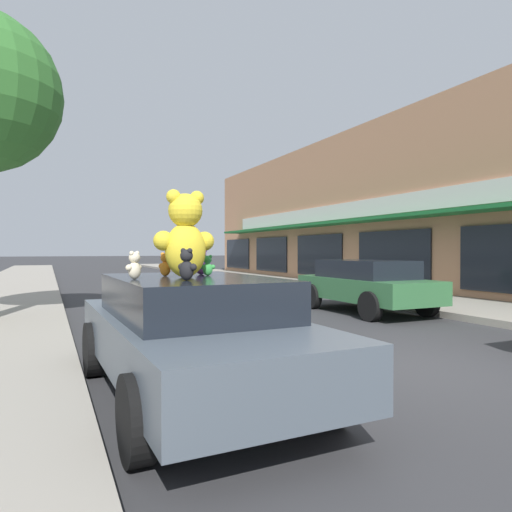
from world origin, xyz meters
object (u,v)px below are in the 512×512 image
plush_art_car (191,331)px  teddy_bear_black (187,265)px  teddy_bear_orange (165,265)px  parked_car_far_center (366,284)px  teddy_bear_purple (201,262)px  teddy_bear_giant (185,235)px  teddy_bear_cream (134,266)px  teddy_bear_green (208,266)px

plush_art_car → teddy_bear_black: size_ratio=13.88×
teddy_bear_orange → parked_car_far_center: (6.37, 4.44, -0.71)m
parked_car_far_center → teddy_bear_purple: bearing=-143.9°
teddy_bear_purple → parked_car_far_center: bearing=-131.5°
plush_art_car → teddy_bear_orange: 0.83m
teddy_bear_giant → teddy_bear_purple: bearing=-130.0°
plush_art_car → teddy_bear_cream: (-0.65, -0.13, 0.74)m
plush_art_car → teddy_bear_giant: teddy_bear_giant is taller
teddy_bear_orange → parked_car_far_center: size_ratio=0.07×
teddy_bear_green → teddy_bear_black: 0.89m
teddy_bear_giant → teddy_bear_black: (-0.14, -0.55, -0.31)m
teddy_bear_cream → teddy_bear_purple: bearing=173.3°
teddy_bear_green → teddy_bear_purple: 0.25m
teddy_bear_giant → teddy_bear_black: teddy_bear_giant is taller
teddy_bear_cream → parked_car_far_center: teddy_bear_cream is taller
teddy_bear_giant → teddy_bear_black: size_ratio=3.01×
plush_art_car → teddy_bear_black: teddy_bear_black is taller
plush_art_car → teddy_bear_green: (0.26, 0.20, 0.72)m
teddy_bear_giant → teddy_bear_green: bearing=-152.4°
teddy_bear_green → teddy_bear_cream: size_ratio=0.84×
plush_art_car → teddy_bear_purple: size_ratio=13.65×
teddy_bear_green → teddy_bear_black: bearing=87.4°
teddy_bear_giant → teddy_bear_orange: teddy_bear_giant is taller
plush_art_car → teddy_bear_orange: teddy_bear_orange is taller
teddy_bear_giant → teddy_bear_orange: size_ratio=3.51×
plush_art_car → teddy_bear_giant: bearing=176.1°
teddy_bear_cream → teddy_bear_giant: bearing=153.7°
teddy_bear_orange → teddy_bear_purple: bearing=-110.0°
teddy_bear_black → plush_art_car: bearing=-49.5°
teddy_bear_black → parked_car_far_center: teddy_bear_black is taller
teddy_bear_green → teddy_bear_cream: (-0.91, -0.34, 0.02)m
teddy_bear_black → teddy_bear_orange: (-0.01, 0.87, -0.02)m
teddy_bear_black → teddy_bear_cream: bearing=17.7°
teddy_bear_green → teddy_bear_giant: bearing=60.9°
plush_art_car → teddy_bear_green: bearing=36.3°
teddy_bear_orange → teddy_bear_purple: size_ratio=0.84×
plush_art_car → teddy_bear_green: teddy_bear_green is taller
teddy_bear_giant → teddy_bear_cream: size_ratio=3.30×
teddy_bear_orange → teddy_bear_purple: 0.50m
plush_art_car → teddy_bear_cream: bearing=-170.0°
teddy_bear_giant → teddy_bear_cream: bearing=9.3°
teddy_bear_giant → teddy_bear_black: bearing=71.7°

